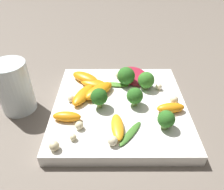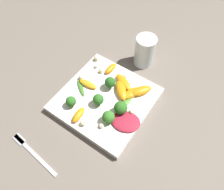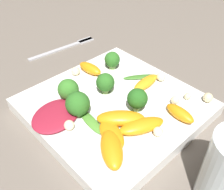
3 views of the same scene
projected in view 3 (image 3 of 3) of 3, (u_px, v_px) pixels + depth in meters
ground_plane at (114, 112)px, 0.50m from camera, size 2.40×2.40×0.00m
plate at (114, 107)px, 0.49m from camera, size 0.29×0.29×0.03m
fork at (69, 45)px, 0.69m from camera, size 0.03×0.19×0.01m
radicchio_leaf_0 at (56, 115)px, 0.45m from camera, size 0.10×0.11×0.01m
orange_segment_0 at (121, 118)px, 0.43m from camera, size 0.08×0.08×0.02m
orange_segment_1 at (112, 149)px, 0.38m from camera, size 0.08×0.07×0.02m
orange_segment_2 at (146, 83)px, 0.51m from camera, size 0.03×0.07×0.01m
orange_segment_3 at (142, 126)px, 0.42m from camera, size 0.06×0.08×0.02m
orange_segment_4 at (180, 113)px, 0.44m from camera, size 0.06×0.03×0.02m
orange_segment_5 at (112, 134)px, 0.41m from camera, size 0.07×0.05×0.02m
orange_segment_6 at (90, 68)px, 0.55m from camera, size 0.06×0.03×0.02m
broccoli_floret_0 at (112, 60)px, 0.55m from camera, size 0.03×0.03×0.04m
broccoli_floret_1 at (68, 90)px, 0.47m from camera, size 0.04×0.04×0.04m
broccoli_floret_2 at (137, 99)px, 0.45m from camera, size 0.04×0.04×0.05m
broccoli_floret_3 at (78, 104)px, 0.44m from camera, size 0.04×0.04×0.05m
broccoli_floret_4 at (105, 83)px, 0.49m from camera, size 0.03×0.03×0.04m
arugula_sprig_0 at (141, 77)px, 0.54m from camera, size 0.05×0.07×0.01m
arugula_sprig_1 at (91, 121)px, 0.44m from camera, size 0.07×0.03×0.01m
macadamia_nut_0 at (208, 98)px, 0.48m from camera, size 0.02×0.02×0.02m
macadamia_nut_1 at (187, 96)px, 0.48m from camera, size 0.01×0.01×0.01m
macadamia_nut_2 at (77, 71)px, 0.54m from camera, size 0.02×0.02×0.02m
macadamia_nut_3 at (158, 132)px, 0.41m from camera, size 0.02×0.02×0.02m
macadamia_nut_4 at (62, 87)px, 0.50m from camera, size 0.02×0.02×0.02m
macadamia_nut_5 at (69, 125)px, 0.42m from camera, size 0.02×0.02×0.02m
macadamia_nut_6 at (161, 77)px, 0.53m from camera, size 0.02×0.02×0.02m
macadamia_nut_7 at (175, 100)px, 0.47m from camera, size 0.02×0.02×0.02m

